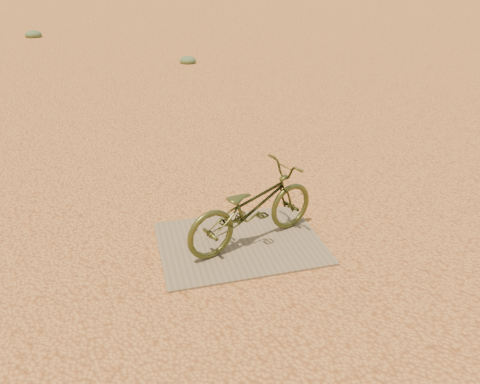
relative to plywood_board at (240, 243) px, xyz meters
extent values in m
plane|color=#D9934A|center=(-0.43, 0.10, -0.01)|extent=(120.00, 120.00, 0.00)
cube|color=#74634D|center=(0.00, 0.00, 0.00)|extent=(1.68, 1.26, 0.02)
imported|color=#40471D|center=(0.13, -0.01, 0.41)|extent=(1.63, 1.04, 0.81)
ellipsoid|color=#55754C|center=(1.03, 9.69, -0.01)|extent=(0.47, 0.47, 0.26)
ellipsoid|color=#55754C|center=(-3.92, 16.28, -0.01)|extent=(0.62, 0.62, 0.34)
camera|label=1|loc=(-1.07, -4.01, 2.66)|focal=35.00mm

